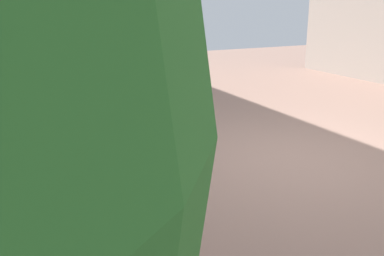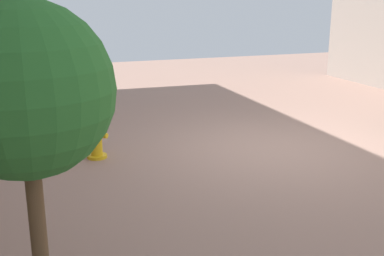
# 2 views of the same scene
# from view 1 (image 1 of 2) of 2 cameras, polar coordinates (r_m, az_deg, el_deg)

# --- Properties ---
(ground_plane) EXTENTS (23.40, 23.40, 0.00)m
(ground_plane) POSITION_cam_1_polar(r_m,az_deg,el_deg) (6.00, 12.33, -4.21)
(ground_plane) COLOR #9E7A6B
(fire_hydrant) EXTENTS (0.37, 0.37, 0.82)m
(fire_hydrant) POSITION_cam_1_polar(r_m,az_deg,el_deg) (5.26, -16.74, -2.80)
(fire_hydrant) COLOR gold
(fire_hydrant) RESTS_ON ground_plane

